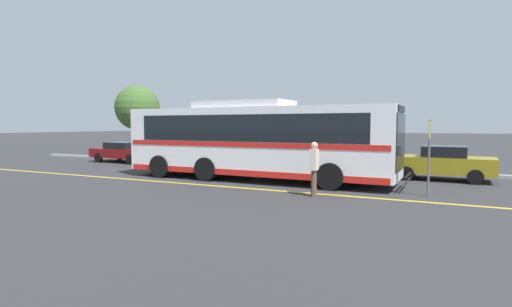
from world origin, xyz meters
The scene contains 11 objects.
ground_plane centered at (0.00, 0.00, 0.00)m, with size 220.00×220.00×0.00m, color #2D2D30.
lane_strip_0 centered at (0.17, -2.56, 0.00)m, with size 0.20×31.63×0.01m, color gold.
curb_strip centered at (0.17, 4.85, 0.07)m, with size 39.63×0.36×0.15m, color #99999E.
transit_bus centered at (0.16, -0.36, 1.75)m, with size 11.98×2.89×3.37m.
parked_car_0 centered at (-10.84, 3.33, 0.67)m, with size 4.64×2.14×1.27m.
parked_car_1 centered at (-4.87, 3.67, 0.69)m, with size 4.65×2.05×1.37m.
parked_car_2 centered at (2.17, 3.55, 0.79)m, with size 4.91×2.32×1.59m.
parked_car_3 centered at (7.33, 3.10, 0.74)m, with size 4.19×2.05×1.46m.
pedestrian_0 centered at (3.60, -3.08, 1.03)m, with size 0.24×0.43×1.80m.
bus_stop_sign centered at (6.99, -1.49, 1.59)m, with size 0.07×0.40×2.52m.
tree_0 centered at (-15.17, 9.36, 3.74)m, with size 3.58×3.58×5.54m.
Camera 1 is at (7.55, -15.64, 2.35)m, focal length 28.00 mm.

